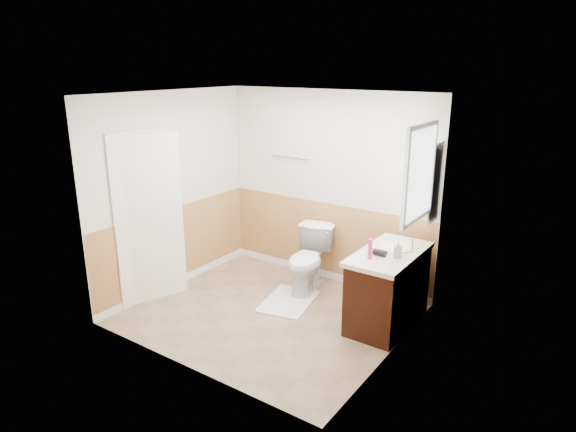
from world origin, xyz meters
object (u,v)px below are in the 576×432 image
Objects in this scene: toilet at (308,260)px; lotion_bottle at (370,249)px; bath_mat at (289,301)px; soap_dispenser at (398,249)px; vanity_cabinet at (388,290)px.

lotion_bottle is (1.09, -0.54, 0.55)m from toilet.
bath_mat is at bearing 175.06° from lotion_bottle.
bath_mat is 1.61m from soap_dispenser.
soap_dispenser reaches higher than vanity_cabinet.
vanity_cabinet reaches higher than bath_mat.
vanity_cabinet is at bearing 71.82° from lotion_bottle.
soap_dispenser is (0.12, -0.09, 0.54)m from vanity_cabinet.
vanity_cabinet is (1.19, 0.21, 0.39)m from bath_mat.
toilet is 1.34m from lotion_bottle.
bath_mat is 3.64× the size of lotion_bottle.
bath_mat is at bearing -170.00° from vanity_cabinet.
lotion_bottle is 1.26× the size of soap_dispenser.
bath_mat is 1.45m from lotion_bottle.
vanity_cabinet is at bearing 141.80° from soap_dispenser.
toilet is 1.21m from vanity_cabinet.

